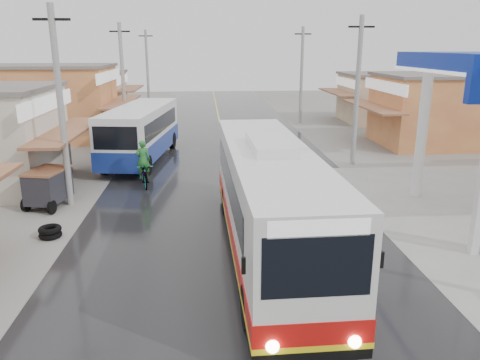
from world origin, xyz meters
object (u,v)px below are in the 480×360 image
(coach_bus, at_px, (268,200))
(second_bus, at_px, (141,132))
(cyclist, at_px, (144,171))
(tricycle_near, at_px, (48,186))
(tyre_stack, at_px, (50,232))

(coach_bus, distance_m, second_bus, 14.32)
(second_bus, height_order, cyclist, second_bus)
(tricycle_near, height_order, tyre_stack, tricycle_near)
(second_bus, bearing_deg, coach_bus, -59.24)
(second_bus, distance_m, tricycle_near, 8.56)
(second_bus, relative_size, tricycle_near, 4.15)
(coach_bus, bearing_deg, tyre_stack, 165.34)
(coach_bus, xyz_separation_m, cyclist, (-4.86, 7.82, -1.05))
(second_bus, bearing_deg, tricycle_near, -101.63)
(cyclist, height_order, tricycle_near, cyclist)
(second_bus, height_order, tyre_stack, second_bus)
(tricycle_near, bearing_deg, coach_bus, -18.95)
(cyclist, distance_m, tyre_stack, 6.58)
(coach_bus, xyz_separation_m, second_bus, (-5.63, 13.17, -0.13))
(cyclist, xyz_separation_m, tyre_stack, (-2.53, -6.05, -0.54))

